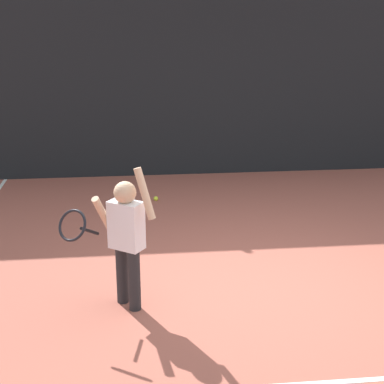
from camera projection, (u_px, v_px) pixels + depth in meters
ground_plane at (263, 285)px, 5.73m from camera, size 20.00×20.00×0.00m
court_line_baseline at (310, 384)px, 4.25m from camera, size 9.00×0.05×0.00m
back_fence_windscreen at (210, 78)px, 9.07m from camera, size 10.51×0.08×3.11m
fence_post_1 at (101, 74)px, 8.94m from camera, size 0.09×0.09×3.26m
fence_post_2 at (314, 72)px, 9.27m from camera, size 0.09×0.09×3.26m
tennis_player at (124, 233)px, 5.12m from camera, size 0.89×0.52×1.35m
tennis_ball_3 at (156, 199)px, 8.19m from camera, size 0.07×0.07×0.07m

